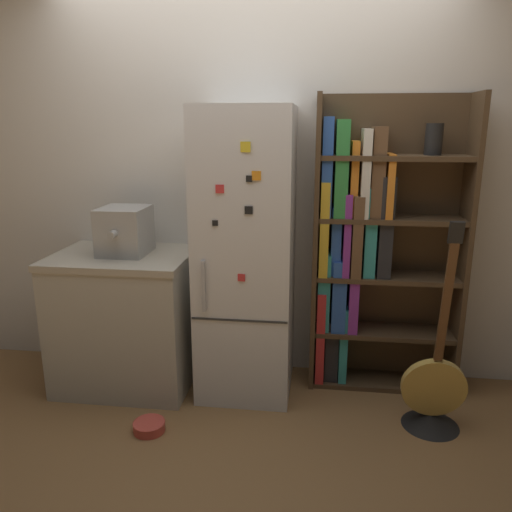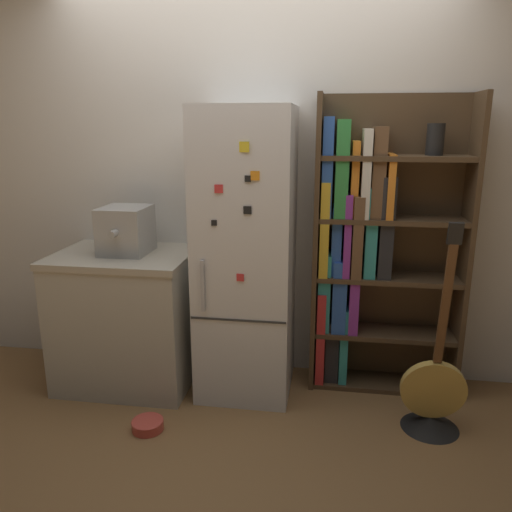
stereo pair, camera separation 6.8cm
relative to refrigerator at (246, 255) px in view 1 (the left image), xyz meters
name	(u,v)px [view 1 (the left image)]	position (x,y,z in m)	size (l,w,h in m)	color
ground_plane	(243,398)	(0.00, -0.16, -0.88)	(16.00, 16.00, 0.00)	olive
wall_back	(253,181)	(0.00, 0.32, 0.42)	(8.00, 0.05, 2.60)	silver
refrigerator	(246,255)	(0.00, 0.00, 0.00)	(0.57, 0.61, 1.76)	silver
bookshelf	(367,247)	(0.74, 0.17, 0.03)	(0.92, 0.30, 1.84)	#4C3823
kitchen_counter	(127,319)	(-0.78, -0.03, -0.44)	(0.86, 0.67, 0.87)	#BCB7A8
espresso_machine	(125,231)	(-0.76, -0.02, 0.14)	(0.28, 0.37, 0.29)	#A5A39E
guitar	(433,399)	(1.10, -0.32, -0.71)	(0.36, 0.32, 1.20)	black
pet_bowl	(149,426)	(-0.47, -0.57, -0.85)	(0.18, 0.18, 0.06)	#D84C3F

